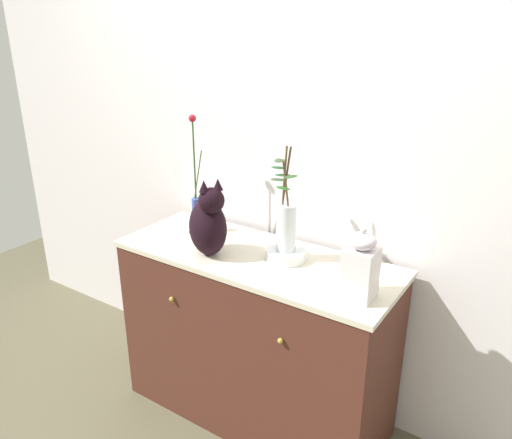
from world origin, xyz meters
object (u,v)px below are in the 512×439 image
at_px(vase_glass_clear, 286,223).
at_px(jar_lidded_porcelain, 360,267).
at_px(vase_slim_green, 196,203).
at_px(bowl_porcelain, 286,254).
at_px(cat_sitting, 208,223).
at_px(sideboard, 256,338).

height_order(vase_glass_clear, jar_lidded_porcelain, vase_glass_clear).
bearing_deg(vase_slim_green, bowl_porcelain, -3.63).
bearing_deg(cat_sitting, sideboard, 30.06).
bearing_deg(cat_sitting, vase_slim_green, 140.59).
height_order(vase_slim_green, jar_lidded_porcelain, vase_slim_green).
xyz_separation_m(cat_sitting, vase_glass_clear, (0.32, 0.15, 0.02)).
xyz_separation_m(vase_slim_green, bowl_porcelain, (0.56, -0.04, -0.13)).
bearing_deg(cat_sitting, bowl_porcelain, 25.36).
relative_size(vase_slim_green, bowl_porcelain, 3.22).
distance_m(sideboard, vase_slim_green, 0.75).
relative_size(cat_sitting, jar_lidded_porcelain, 1.27).
bearing_deg(cat_sitting, vase_glass_clear, 25.45).
bearing_deg(bowl_porcelain, cat_sitting, -154.64).
bearing_deg(vase_glass_clear, sideboard, -161.77).
distance_m(cat_sitting, bowl_porcelain, 0.38).
relative_size(sideboard, vase_glass_clear, 2.84).
relative_size(cat_sitting, bowl_porcelain, 2.03).
bearing_deg(jar_lidded_porcelain, bowl_porcelain, 161.55).
distance_m(sideboard, vase_glass_clear, 0.65).
relative_size(vase_slim_green, jar_lidded_porcelain, 2.02).
bearing_deg(jar_lidded_porcelain, vase_slim_green, 169.87).
relative_size(vase_slim_green, vase_glass_clear, 1.26).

